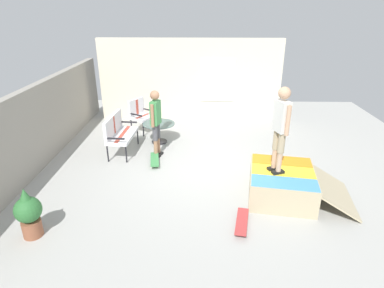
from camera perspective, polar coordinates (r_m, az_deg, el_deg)
The scene contains 12 objects.
ground_plane at distance 7.76m, azimuth 2.44°, elevation -4.77°, with size 12.00×12.00×0.10m, color #A8A8A3.
back_wall_cinderblock at distance 8.29m, azimuth -26.29°, elevation 2.28°, with size 9.00×0.20×1.93m.
house_facade at distance 10.89m, azimuth -0.28°, elevation 11.30°, with size 0.23×6.00×2.67m.
skate_ramp at distance 6.81m, azimuth 15.84°, elevation -6.77°, with size 1.72×2.22×0.58m.
patio_bench at distance 8.58m, azimuth -12.97°, elevation 2.34°, with size 1.28×0.63×1.02m.
patio_chair_near_house at distance 9.96m, azimuth -9.28°, elevation 5.54°, with size 0.82×0.79×1.02m.
patio_table at distance 9.13m, azimuth -5.89°, elevation 2.68°, with size 0.90×0.90×0.57m.
person_watching at distance 8.11m, azimuth -6.45°, elevation 4.49°, with size 0.47×0.30×1.72m.
person_skater at distance 6.21m, azimuth 15.49°, elevation 3.40°, with size 0.46×0.32×1.70m.
skateboard_by_bench at distance 8.05m, azimuth -6.64°, elevation -2.76°, with size 0.82×0.31×0.10m.
skateboard_spare at distance 5.92m, azimuth 8.84°, elevation -13.43°, with size 0.82×0.34×0.10m.
potted_plant at distance 6.05m, azimuth -26.99°, elevation -10.77°, with size 0.44×0.44×0.92m.
Camera 1 is at (-6.85, 0.14, 3.60)m, focal length 30.08 mm.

